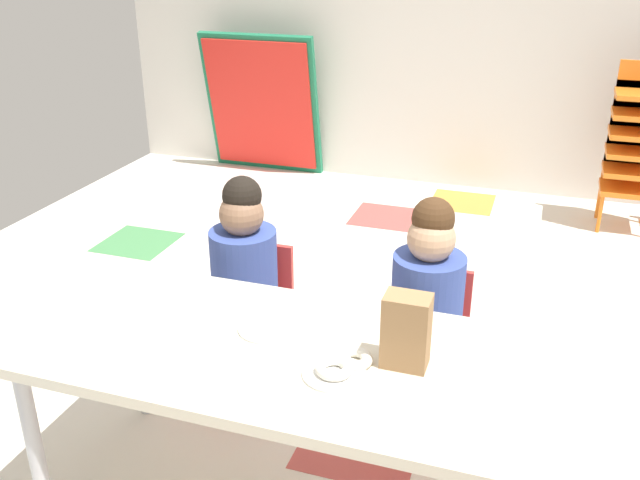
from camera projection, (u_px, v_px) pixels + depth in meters
name	position (u px, v px, depth m)	size (l,w,h in m)	color
ground_plane	(388.00, 378.00, 3.01)	(5.47, 5.29, 0.02)	silver
back_wall	(486.00, 5.00, 4.78)	(5.47, 0.10, 2.59)	beige
craft_table	(316.00, 369.00, 2.06)	(1.80, 0.72, 0.62)	beige
seated_child_near_camera	(245.00, 267.00, 2.72)	(0.32, 0.31, 0.92)	red
seated_child_middle_seat	(428.00, 295.00, 2.51)	(0.32, 0.32, 0.92)	red
kid_chair_orange_stack	(635.00, 139.00, 4.34)	(0.32, 0.30, 1.04)	orange
folded_activity_table	(262.00, 105.00, 5.38)	(0.90, 0.29, 1.09)	#19724C
paper_bag_brown	(406.00, 331.00, 1.95)	(0.13, 0.09, 0.22)	#9E754C
paper_plate_near_edge	(334.00, 374.00, 1.94)	(0.18, 0.18, 0.01)	white
paper_plate_center_table	(267.00, 328.00, 2.17)	(0.18, 0.18, 0.01)	white
donut_powdered_on_plate	(334.00, 368.00, 1.94)	(0.11, 0.11, 0.03)	white
donut_powdered_loose	(354.00, 359.00, 1.99)	(0.11, 0.11, 0.03)	white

